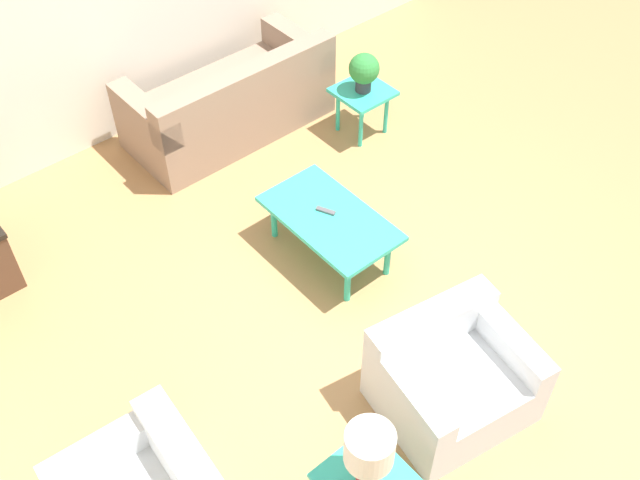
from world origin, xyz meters
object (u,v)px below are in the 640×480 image
object	(u,v)px
sofa	(231,103)
side_table_plant	(363,97)
potted_plant	(364,70)
table_lamp	(369,451)
armchair	(451,378)
coffee_table	(330,221)

from	to	relation	value
sofa	side_table_plant	bearing A→B (deg)	138.85
potted_plant	table_lamp	world-z (taller)	table_lamp
table_lamp	sofa	bearing A→B (deg)	-24.18
sofa	armchair	distance (m)	3.51
side_table_plant	table_lamp	xyz separation A→B (m)	(-2.85, 2.59, 0.40)
sofa	potted_plant	world-z (taller)	potted_plant
armchair	coffee_table	distance (m)	1.62
coffee_table	side_table_plant	bearing A→B (deg)	-51.56
potted_plant	coffee_table	bearing A→B (deg)	128.44
sofa	armchair	bearing A→B (deg)	78.76
sofa	table_lamp	distance (m)	4.05
armchair	side_table_plant	distance (m)	3.08
potted_plant	side_table_plant	bearing A→B (deg)	90.00
potted_plant	table_lamp	size ratio (longest dim) A/B	0.78
armchair	coffee_table	xyz separation A→B (m)	(1.59, -0.30, 0.09)
coffee_table	potted_plant	xyz separation A→B (m)	(1.04, -1.31, 0.31)
armchair	table_lamp	size ratio (longest dim) A/B	2.22
sofa	table_lamp	bearing A→B (deg)	65.41
coffee_table	table_lamp	distance (m)	2.26
side_table_plant	armchair	bearing A→B (deg)	148.56
sofa	potted_plant	size ratio (longest dim) A/B	5.14
coffee_table	table_lamp	world-z (taller)	table_lamp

